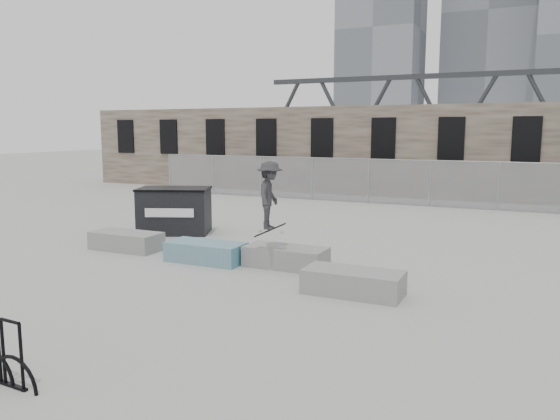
% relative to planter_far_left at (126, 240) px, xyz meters
% --- Properties ---
extents(ground, '(120.00, 120.00, 0.00)m').
position_rel_planter_far_left_xyz_m(ground, '(3.40, -0.13, -0.27)').
color(ground, '#A1A19C').
rests_on(ground, ground).
extents(stone_wall, '(36.00, 2.58, 4.50)m').
position_rel_planter_far_left_xyz_m(stone_wall, '(3.40, 16.11, 1.98)').
color(stone_wall, brown).
rests_on(stone_wall, ground).
extents(chainlink_fence, '(22.06, 0.06, 2.02)m').
position_rel_planter_far_left_xyz_m(chainlink_fence, '(3.40, 12.37, 0.76)').
color(chainlink_fence, gray).
rests_on(chainlink_fence, ground).
extents(planter_far_left, '(2.00, 0.90, 0.50)m').
position_rel_planter_far_left_xyz_m(planter_far_left, '(0.00, 0.00, 0.00)').
color(planter_far_left, gray).
rests_on(planter_far_left, ground).
extents(planter_center_left, '(2.00, 0.90, 0.50)m').
position_rel_planter_far_left_xyz_m(planter_center_left, '(2.77, -0.25, 0.00)').
color(planter_center_left, teal).
rests_on(planter_center_left, ground).
extents(planter_center_right, '(2.00, 0.90, 0.50)m').
position_rel_planter_far_left_xyz_m(planter_center_right, '(4.83, 0.11, 0.00)').
color(planter_center_right, gray).
rests_on(planter_center_right, ground).
extents(planter_offset, '(2.00, 0.90, 0.50)m').
position_rel_planter_far_left_xyz_m(planter_offset, '(6.98, -1.34, 0.00)').
color(planter_offset, gray).
rests_on(planter_offset, ground).
extents(dumpster, '(2.59, 2.11, 1.47)m').
position_rel_planter_far_left_xyz_m(dumpster, '(-0.25, 2.62, 0.47)').
color(dumpster, black).
rests_on(dumpster, ground).
extents(skyline_towers, '(58.00, 28.00, 48.00)m').
position_rel_planter_far_left_xyz_m(skyline_towers, '(2.39, 93.68, 20.52)').
color(skyline_towers, slate).
rests_on(skyline_towers, ground).
extents(skateboarder, '(0.81, 1.14, 1.82)m').
position_rel_planter_far_left_xyz_m(skateboarder, '(4.60, -0.30, 1.52)').
color(skateboarder, '#302F32').
rests_on(skateboarder, ground).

